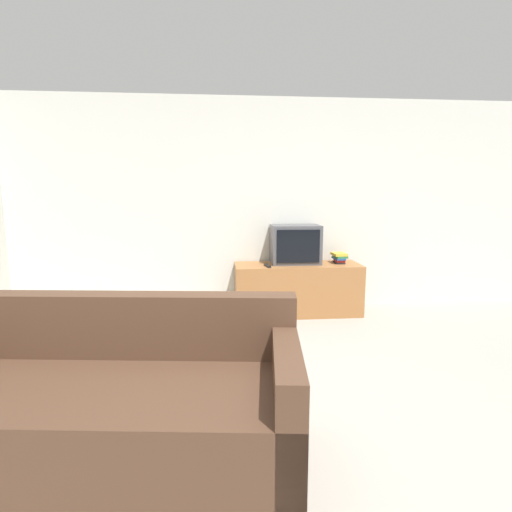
{
  "coord_description": "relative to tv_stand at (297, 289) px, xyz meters",
  "views": [
    {
      "loc": [
        -0.47,
        -1.94,
        1.45
      ],
      "look_at": [
        -0.08,
        2.36,
        0.77
      ],
      "focal_mm": 28.0,
      "sensor_mm": 36.0,
      "label": 1
    }
  ],
  "objects": [
    {
      "name": "ground_plane",
      "position": [
        -0.46,
        -2.72,
        -0.3
      ],
      "size": [
        14.0,
        14.0,
        0.0
      ],
      "primitive_type": "plane",
      "color": "#9E998E"
    },
    {
      "name": "book_stack",
      "position": [
        0.52,
        0.04,
        0.37
      ],
      "size": [
        0.17,
        0.23,
        0.12
      ],
      "color": "black",
      "rests_on": "tv_stand"
    },
    {
      "name": "tv_stand",
      "position": [
        0.0,
        0.0,
        0.0
      ],
      "size": [
        1.51,
        0.52,
        0.61
      ],
      "color": "#9E6638",
      "rests_on": "ground_plane"
    },
    {
      "name": "couch",
      "position": [
        -1.59,
        -2.58,
        -0.01
      ],
      "size": [
        2.25,
        1.11,
        0.86
      ],
      "rotation": [
        0.0,
        0.0,
        -0.11
      ],
      "color": "#4C3323",
      "rests_on": "ground_plane"
    },
    {
      "name": "television",
      "position": [
        -0.02,
        0.07,
        0.54
      ],
      "size": [
        0.59,
        0.39,
        0.47
      ],
      "color": "#4C4C51",
      "rests_on": "tv_stand"
    },
    {
      "name": "wall_back",
      "position": [
        -0.46,
        0.31,
        1.0
      ],
      "size": [
        9.0,
        0.06,
        2.6
      ],
      "color": "silver",
      "rests_on": "ground_plane"
    },
    {
      "name": "remote_on_stand",
      "position": [
        -0.38,
        -0.14,
        0.32
      ],
      "size": [
        0.07,
        0.17,
        0.02
      ],
      "rotation": [
        0.0,
        0.0,
        0.21
      ],
      "color": "black",
      "rests_on": "tv_stand"
    }
  ]
}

